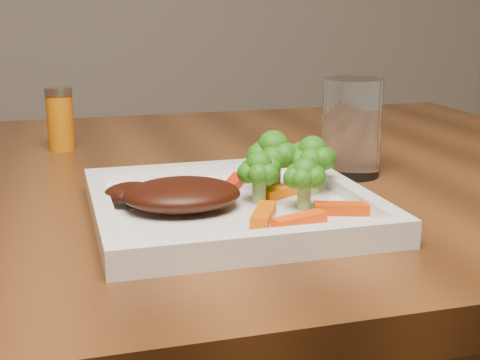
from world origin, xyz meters
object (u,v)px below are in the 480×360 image
object	(u,v)px
steak	(182,194)
drinking_glass	(352,128)
plate	(230,210)
spice_shaker	(60,119)

from	to	relation	value
steak	drinking_glass	bearing A→B (deg)	27.11
plate	steak	size ratio (longest dim) A/B	2.34
steak	drinking_glass	size ratio (longest dim) A/B	0.96
steak	spice_shaker	world-z (taller)	spice_shaker
steak	spice_shaker	xyz separation A→B (m)	(-0.11, 0.37, 0.02)
steak	spice_shaker	distance (m)	0.39
plate	drinking_glass	distance (m)	0.23
spice_shaker	drinking_glass	world-z (taller)	drinking_glass
spice_shaker	drinking_glass	xyz separation A→B (m)	(0.34, -0.25, 0.01)
plate	drinking_glass	size ratio (longest dim) A/B	2.25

